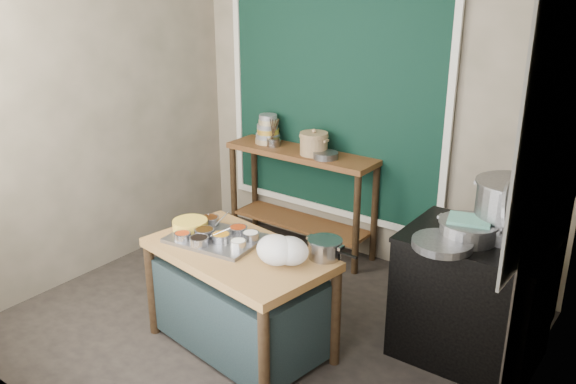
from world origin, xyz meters
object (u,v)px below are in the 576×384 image
Objects in this scene: back_counter at (301,200)px; condiment_tray at (216,238)px; ceramic_crock at (314,145)px; stove_block at (471,299)px; utensil_cup at (274,142)px; yellow_basin at (190,226)px; prep_table at (240,300)px; stock_pot at (510,209)px; saucepan at (325,248)px; steamer at (468,230)px.

condiment_tray is (0.38, -1.55, 0.29)m from back_counter.
back_counter is 5.51× the size of ceramic_crock.
stove_block is 6.84× the size of utensil_cup.
prep_table is at bearing -2.05° from yellow_basin.
condiment_tray is 2.31× the size of ceramic_crock.
ceramic_crock is (0.15, -0.03, 0.56)m from back_counter.
back_counter is 3.07× the size of stock_pot.
ceramic_crock reaches higher than utensil_cup.
stove_block is at bearing 42.48° from saucepan.
condiment_tray is 0.23m from yellow_basin.
stock_pot reaches higher than yellow_basin.
stove_block is at bearing 25.44° from yellow_basin.
stove_block is (1.90, -0.73, -0.05)m from back_counter.
prep_table is 1.69m from back_counter.
stove_block is 1.98m from yellow_basin.
prep_table is 5.46× the size of saucepan.
ceramic_crock is at bearing 114.67° from prep_table.
ceramic_crock is 0.56× the size of stock_pot.
prep_table is at bearing -69.21° from back_counter.
stock_pot reaches higher than saucepan.
steamer is (1.85, -0.80, 0.47)m from back_counter.
stove_block is at bearing 41.78° from prep_table.
yellow_basin is at bearing -90.22° from ceramic_crock.
stock_pot is at bearing 43.62° from saucepan.
condiment_tray is at bearing -178.04° from prep_table.
yellow_basin is 1.61m from utensil_cup.
utensil_cup is 0.28× the size of stock_pot.
back_counter is 6.33× the size of saucepan.
saucepan is 0.59× the size of steamer.
back_counter reaches higher than condiment_tray.
utensil_cup is at bearing -174.90° from back_counter.
steamer is (-0.05, -0.07, 0.52)m from stove_block.
steamer is at bearing 40.57° from saucepan.
saucepan is at bearing -49.92° from back_counter.
utensil_cup is 2.28m from steamer.
ceramic_crock is (-0.97, 1.30, 0.23)m from saucepan.
yellow_basin is at bearing -84.62° from back_counter.
stock_pot is (1.44, 0.98, 0.69)m from prep_table.
stove_block is 1.98m from ceramic_crock.
stove_block is 1.77m from condiment_tray.
stock_pot is at bearing -13.76° from utensil_cup.
steamer reaches higher than stove_block.
back_counter is (-0.60, 1.58, 0.10)m from prep_table.
stock_pot is 0.30m from steamer.
prep_table is 3.24× the size of steamer.
condiment_tray is 0.78m from saucepan.
saucepan is at bearing 16.67° from condiment_tray.
utensil_cup reaches higher than stove_block.
yellow_basin is 1.85× the size of utensil_cup.
saucepan reaches higher than condiment_tray.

